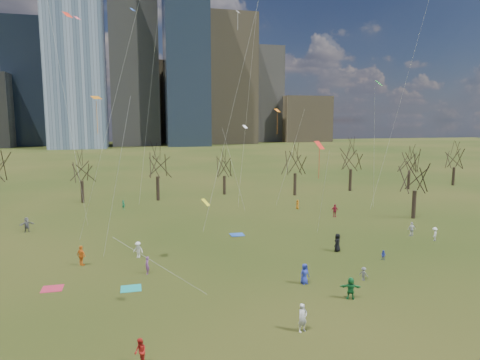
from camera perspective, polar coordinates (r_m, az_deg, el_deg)
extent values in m
plane|color=black|center=(35.96, 4.87, -13.75)|extent=(500.00, 500.00, 0.00)
cube|color=slate|center=(227.44, -21.25, 19.04)|extent=(26.00, 26.00, 118.00)
cube|color=slate|center=(239.00, -13.97, 15.97)|extent=(24.00, 24.00, 95.00)
cube|color=#384C66|center=(231.72, -7.24, 17.65)|extent=(22.00, 22.00, 105.00)
cube|color=#726347|center=(253.84, -1.53, 13.10)|extent=(28.00, 28.00, 72.00)
cube|color=#384C66|center=(256.94, -25.80, 11.48)|extent=(25.00, 25.00, 65.00)
cube|color=slate|center=(274.25, 2.96, 11.24)|extent=(22.00, 22.00, 58.00)
cube|color=#726347|center=(272.20, -11.09, 10.08)|extent=(30.00, 30.00, 48.00)
cube|color=#726347|center=(277.59, 8.24, 8.03)|extent=(30.00, 28.00, 28.00)
cylinder|color=black|center=(73.84, -20.28, -1.48)|extent=(0.52, 0.52, 3.60)
cylinder|color=black|center=(72.51, -10.90, -1.11)|extent=(0.54, 0.54, 4.05)
cylinder|color=black|center=(77.11, -2.10, -0.69)|extent=(0.51, 0.51, 3.38)
cylinder|color=black|center=(76.75, 7.33, -0.57)|extent=(0.54, 0.54, 3.96)
cylinder|color=black|center=(83.62, 14.49, 0.00)|extent=(0.54, 0.54, 4.14)
cylinder|color=black|center=(89.23, 21.57, -0.02)|extent=(0.52, 0.52, 3.51)
cylinder|color=black|center=(98.21, 26.58, 0.44)|extent=(0.53, 0.53, 3.74)
cylinder|color=black|center=(62.91, 22.17, -3.04)|extent=(0.53, 0.53, 3.83)
cube|color=teal|center=(36.15, -14.33, -13.83)|extent=(1.60, 1.50, 0.03)
cube|color=#2753B6|center=(50.41, -0.39, -7.30)|extent=(1.60, 1.50, 0.03)
cube|color=#B1233D|center=(38.10, -23.74, -13.12)|extent=(1.60, 1.50, 0.03)
imported|color=#2838B1|center=(36.13, 8.61, -12.26)|extent=(0.93, 0.71, 1.70)
imported|color=silver|center=(28.63, 8.35, -17.71)|extent=(0.78, 0.63, 1.84)
imported|color=slate|center=(37.95, 16.16, -11.92)|extent=(0.79, 0.86, 1.16)
imported|color=orange|center=(42.49, -20.39, -9.43)|extent=(1.09, 1.12, 1.88)
imported|color=#1A7938|center=(33.98, 14.54, -13.78)|extent=(1.64, 1.00, 1.68)
imported|color=black|center=(45.10, 12.87, -8.13)|extent=(1.08, 1.03, 1.86)
imported|color=#81458A|center=(38.76, -12.28, -11.05)|extent=(0.39, 0.58, 1.55)
imported|color=#2A3AB7|center=(43.76, 18.59, -9.48)|extent=(0.58, 0.58, 0.95)
imported|color=white|center=(43.32, -13.44, -9.01)|extent=(1.19, 1.03, 1.59)
imported|color=maroon|center=(60.72, 12.51, -4.00)|extent=(1.06, 0.48, 1.78)
imported|color=slate|center=(57.40, -26.55, -5.36)|extent=(1.73, 1.12, 1.79)
imported|color=orange|center=(65.17, 7.67, -3.24)|extent=(0.61, 0.78, 1.39)
imported|color=#1A754E|center=(66.58, -15.28, -3.20)|extent=(0.61, 0.61, 1.43)
imported|color=#B21E19|center=(25.68, -13.15, -21.44)|extent=(0.77, 0.88, 1.53)
imported|color=silver|center=(52.55, 24.52, -6.56)|extent=(1.09, 1.09, 1.51)
imported|color=silver|center=(53.49, 21.92, -6.10)|extent=(0.97, 0.42, 1.64)
plane|color=orange|center=(38.26, -18.64, 10.38)|extent=(1.31, 1.29, 0.29)
cylinder|color=silver|center=(36.88, -16.18, -0.14)|extent=(2.81, 3.23, 13.78)
cylinder|color=orange|center=(38.21, -18.53, 7.90)|extent=(0.04, 0.04, 2.70)
cylinder|color=silver|center=(42.59, -1.28, 8.31)|extent=(4.82, 5.83, 24.29)
plane|color=red|center=(45.43, 10.56, 4.60)|extent=(1.43, 1.30, 0.83)
cylinder|color=silver|center=(42.29, 10.98, -2.02)|extent=(2.33, 7.07, 9.33)
cylinder|color=red|center=(45.58, 10.50, 2.18)|extent=(0.04, 0.04, 3.15)
plane|color=#F75B65|center=(51.94, -20.88, 19.55)|extent=(1.04, 1.04, 0.43)
cylinder|color=silver|center=(46.41, -21.74, 6.78)|extent=(1.54, 9.02, 22.76)
plane|color=white|center=(60.33, -0.30, 21.54)|extent=(0.83, 0.84, 0.44)
cylinder|color=silver|center=(56.37, 0.94, 9.12)|extent=(1.22, 5.05, 26.04)
cylinder|color=white|center=(60.04, -0.30, 20.38)|extent=(0.04, 0.04, 2.10)
plane|color=green|center=(61.27, 18.03, 12.20)|extent=(1.34, 1.30, 0.67)
cylinder|color=silver|center=(59.01, 17.46, 4.22)|extent=(2.71, 3.44, 16.82)
plane|color=#3774EB|center=(63.48, -14.13, 21.18)|extent=(0.99, 0.99, 0.44)
cylinder|color=silver|center=(59.94, -12.10, 9.17)|extent=(3.31, 3.74, 26.64)
plane|color=orange|center=(59.84, 5.01, 9.23)|extent=(1.19, 1.13, 0.49)
cylinder|color=silver|center=(56.58, 6.59, 2.57)|extent=(0.80, 7.73, 13.24)
cylinder|color=orange|center=(59.82, 4.99, 7.52)|extent=(0.04, 0.04, 3.00)
plane|color=yellow|center=(28.68, -4.59, -2.98)|extent=(0.74, 0.79, 0.45)
cylinder|color=silver|center=(25.61, -9.46, -11.91)|extent=(5.69, 7.48, 6.46)
plane|color=red|center=(45.43, -22.03, 19.77)|extent=(1.25, 1.24, 0.59)
cylinder|color=silver|center=(39.36, -17.38, 6.03)|extent=(6.54, 9.55, 21.62)
cylinder|color=silver|center=(58.08, 20.98, 11.14)|extent=(4.23, 6.06, 31.25)
plane|color=white|center=(55.87, 0.69, 7.12)|extent=(0.89, 0.84, 0.42)
cylinder|color=silver|center=(53.39, -0.77, 1.13)|extent=(4.12, 4.87, 11.07)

